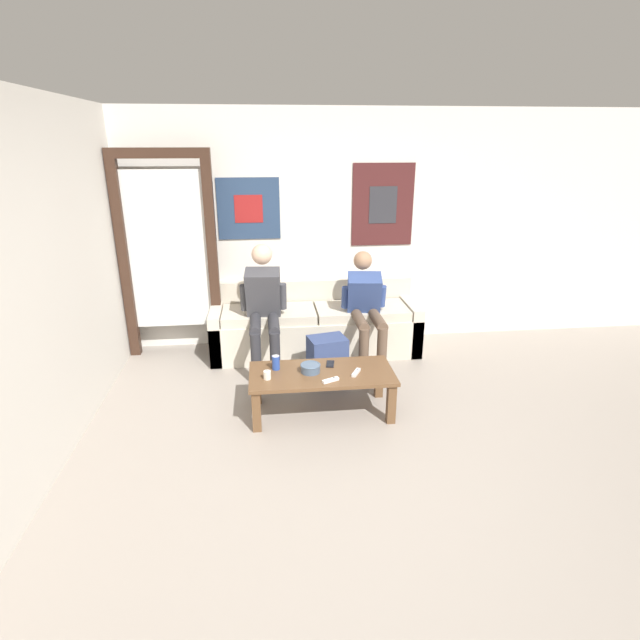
{
  "coord_description": "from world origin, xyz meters",
  "views": [
    {
      "loc": [
        -0.67,
        -2.71,
        2.23
      ],
      "look_at": [
        -0.19,
        1.54,
        0.67
      ],
      "focal_mm": 28.0,
      "sensor_mm": 36.0,
      "label": 1
    }
  ],
  "objects_px": {
    "ceramic_bowl": "(310,368)",
    "backpack": "(328,360)",
    "person_seated_adult": "(264,304)",
    "cell_phone": "(330,364)",
    "couch": "(315,327)",
    "coffee_table": "(322,379)",
    "pillar_candle": "(267,375)",
    "drink_can_blue": "(276,363)",
    "person_seated_teen": "(366,306)",
    "game_controller_near_left": "(331,380)",
    "game_controller_near_right": "(356,372)"
  },
  "relations": [
    {
      "from": "ceramic_bowl",
      "to": "backpack",
      "type": "bearing_deg",
      "value": 69.66
    },
    {
      "from": "person_seated_adult",
      "to": "cell_phone",
      "type": "height_order",
      "value": "person_seated_adult"
    },
    {
      "from": "couch",
      "to": "cell_phone",
      "type": "distance_m",
      "value": 1.2
    },
    {
      "from": "couch",
      "to": "coffee_table",
      "type": "bearing_deg",
      "value": -93.54
    },
    {
      "from": "coffee_table",
      "to": "pillar_candle",
      "type": "bearing_deg",
      "value": -170.48
    },
    {
      "from": "backpack",
      "to": "person_seated_adult",
      "type": "bearing_deg",
      "value": 148.64
    },
    {
      "from": "backpack",
      "to": "pillar_candle",
      "type": "xyz_separation_m",
      "value": [
        -0.59,
        -0.69,
        0.21
      ]
    },
    {
      "from": "coffee_table",
      "to": "pillar_candle",
      "type": "height_order",
      "value": "pillar_candle"
    },
    {
      "from": "drink_can_blue",
      "to": "cell_phone",
      "type": "distance_m",
      "value": 0.48
    },
    {
      "from": "coffee_table",
      "to": "person_seated_teen",
      "type": "height_order",
      "value": "person_seated_teen"
    },
    {
      "from": "pillar_candle",
      "to": "game_controller_near_left",
      "type": "xyz_separation_m",
      "value": [
        0.51,
        -0.1,
        -0.02
      ]
    },
    {
      "from": "couch",
      "to": "game_controller_near_right",
      "type": "xyz_separation_m",
      "value": [
        0.2,
        -1.4,
        0.11
      ]
    },
    {
      "from": "person_seated_adult",
      "to": "ceramic_bowl",
      "type": "distance_m",
      "value": 1.07
    },
    {
      "from": "couch",
      "to": "ceramic_bowl",
      "type": "xyz_separation_m",
      "value": [
        -0.18,
        -1.33,
        0.14
      ]
    },
    {
      "from": "couch",
      "to": "ceramic_bowl",
      "type": "height_order",
      "value": "couch"
    },
    {
      "from": "coffee_table",
      "to": "person_seated_teen",
      "type": "bearing_deg",
      "value": 59.56
    },
    {
      "from": "person_seated_teen",
      "to": "drink_can_blue",
      "type": "relative_size",
      "value": 9.18
    },
    {
      "from": "coffee_table",
      "to": "ceramic_bowl",
      "type": "xyz_separation_m",
      "value": [
        -0.09,
        0.01,
        0.1
      ]
    },
    {
      "from": "person_seated_adult",
      "to": "coffee_table",
      "type": "bearing_deg",
      "value": -64.54
    },
    {
      "from": "game_controller_near_left",
      "to": "coffee_table",
      "type": "bearing_deg",
      "value": 106.2
    },
    {
      "from": "ceramic_bowl",
      "to": "drink_can_blue",
      "type": "xyz_separation_m",
      "value": [
        -0.29,
        0.09,
        0.02
      ]
    },
    {
      "from": "couch",
      "to": "game_controller_near_left",
      "type": "height_order",
      "value": "couch"
    },
    {
      "from": "game_controller_near_left",
      "to": "cell_phone",
      "type": "bearing_deg",
      "value": 82.95
    },
    {
      "from": "person_seated_adult",
      "to": "game_controller_near_left",
      "type": "bearing_deg",
      "value": -65.9
    },
    {
      "from": "cell_phone",
      "to": "person_seated_teen",
      "type": "bearing_deg",
      "value": 60.04
    },
    {
      "from": "game_controller_near_left",
      "to": "cell_phone",
      "type": "distance_m",
      "value": 0.32
    },
    {
      "from": "game_controller_near_right",
      "to": "person_seated_teen",
      "type": "bearing_deg",
      "value": 74.45
    },
    {
      "from": "coffee_table",
      "to": "cell_phone",
      "type": "relative_size",
      "value": 8.31
    },
    {
      "from": "person_seated_teen",
      "to": "game_controller_near_right",
      "type": "distance_m",
      "value": 1.1
    },
    {
      "from": "person_seated_adult",
      "to": "ceramic_bowl",
      "type": "height_order",
      "value": "person_seated_adult"
    },
    {
      "from": "ceramic_bowl",
      "to": "game_controller_near_left",
      "type": "distance_m",
      "value": 0.24
    },
    {
      "from": "person_seated_adult",
      "to": "game_controller_near_right",
      "type": "bearing_deg",
      "value": -54.34
    },
    {
      "from": "person_seated_teen",
      "to": "pillar_candle",
      "type": "relative_size",
      "value": 13.74
    },
    {
      "from": "pillar_candle",
      "to": "game_controller_near_right",
      "type": "bearing_deg",
      "value": 0.93
    },
    {
      "from": "ceramic_bowl",
      "to": "game_controller_near_right",
      "type": "relative_size",
      "value": 1.19
    },
    {
      "from": "couch",
      "to": "cell_phone",
      "type": "xyz_separation_m",
      "value": [
        0.01,
        -1.2,
        0.1
      ]
    },
    {
      "from": "person_seated_adult",
      "to": "backpack",
      "type": "height_order",
      "value": "person_seated_adult"
    },
    {
      "from": "person_seated_adult",
      "to": "game_controller_near_left",
      "type": "xyz_separation_m",
      "value": [
        0.52,
        -1.16,
        -0.29
      ]
    },
    {
      "from": "ceramic_bowl",
      "to": "cell_phone",
      "type": "relative_size",
      "value": 1.16
    },
    {
      "from": "person_seated_adult",
      "to": "drink_can_blue",
      "type": "xyz_separation_m",
      "value": [
        0.09,
        -0.88,
        -0.24
      ]
    },
    {
      "from": "cell_phone",
      "to": "game_controller_near_left",
      "type": "bearing_deg",
      "value": -97.05
    },
    {
      "from": "drink_can_blue",
      "to": "cell_phone",
      "type": "height_order",
      "value": "drink_can_blue"
    },
    {
      "from": "couch",
      "to": "game_controller_near_right",
      "type": "height_order",
      "value": "couch"
    },
    {
      "from": "backpack",
      "to": "drink_can_blue",
      "type": "height_order",
      "value": "drink_can_blue"
    },
    {
      "from": "pillar_candle",
      "to": "couch",
      "type": "bearing_deg",
      "value": 69.17
    },
    {
      "from": "person_seated_teen",
      "to": "cell_phone",
      "type": "height_order",
      "value": "person_seated_teen"
    },
    {
      "from": "person_seated_teen",
      "to": "game_controller_near_right",
      "type": "height_order",
      "value": "person_seated_teen"
    },
    {
      "from": "ceramic_bowl",
      "to": "pillar_candle",
      "type": "height_order",
      "value": "pillar_candle"
    },
    {
      "from": "pillar_candle",
      "to": "drink_can_blue",
      "type": "bearing_deg",
      "value": 66.53
    },
    {
      "from": "couch",
      "to": "game_controller_near_right",
      "type": "distance_m",
      "value": 1.42
    }
  ]
}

